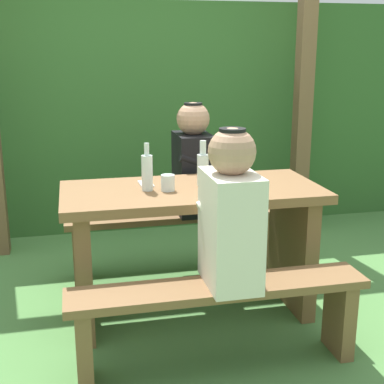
{
  "coord_description": "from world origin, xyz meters",
  "views": [
    {
      "loc": [
        -0.62,
        -2.73,
        1.47
      ],
      "look_at": [
        0.0,
        0.0,
        0.72
      ],
      "focal_mm": 50.01,
      "sensor_mm": 36.0,
      "label": 1
    }
  ],
  "objects_px": {
    "drinking_glass": "(168,183)",
    "bottle_left": "(237,168)",
    "picnic_table": "(192,229)",
    "person_white_shirt": "(231,214)",
    "cell_phone": "(146,184)",
    "bench_far": "(173,230)",
    "person_black_coat": "(193,163)",
    "bench_near": "(219,308)",
    "bottle_center": "(203,167)",
    "bottle_right": "(147,172)"
  },
  "relations": [
    {
      "from": "person_white_shirt",
      "to": "bottle_left",
      "type": "distance_m",
      "value": 0.63
    },
    {
      "from": "person_white_shirt",
      "to": "person_black_coat",
      "type": "bearing_deg",
      "value": 85.64
    },
    {
      "from": "person_black_coat",
      "to": "bottle_right",
      "type": "bearing_deg",
      "value": -123.83
    },
    {
      "from": "bench_near",
      "to": "bottle_right",
      "type": "distance_m",
      "value": 0.81
    },
    {
      "from": "bottle_center",
      "to": "bottle_right",
      "type": "bearing_deg",
      "value": -171.84
    },
    {
      "from": "bottle_left",
      "to": "cell_phone",
      "type": "distance_m",
      "value": 0.51
    },
    {
      "from": "picnic_table",
      "to": "drinking_glass",
      "type": "relative_size",
      "value": 16.24
    },
    {
      "from": "bench_near",
      "to": "bench_far",
      "type": "xyz_separation_m",
      "value": [
        0.0,
        1.12,
        0.0
      ]
    },
    {
      "from": "bottle_right",
      "to": "person_black_coat",
      "type": "bearing_deg",
      "value": 56.17
    },
    {
      "from": "bottle_right",
      "to": "bench_near",
      "type": "bearing_deg",
      "value": -66.46
    },
    {
      "from": "bench_near",
      "to": "cell_phone",
      "type": "relative_size",
      "value": 10.0
    },
    {
      "from": "person_black_coat",
      "to": "drinking_glass",
      "type": "xyz_separation_m",
      "value": [
        -0.27,
        -0.59,
        0.03
      ]
    },
    {
      "from": "bottle_left",
      "to": "bottle_right",
      "type": "distance_m",
      "value": 0.51
    },
    {
      "from": "bench_near",
      "to": "bottle_right",
      "type": "relative_size",
      "value": 5.5
    },
    {
      "from": "picnic_table",
      "to": "bench_near",
      "type": "bearing_deg",
      "value": -90.0
    },
    {
      "from": "person_white_shirt",
      "to": "bottle_right",
      "type": "bearing_deg",
      "value": 117.79
    },
    {
      "from": "bottle_right",
      "to": "picnic_table",
      "type": "bearing_deg",
      "value": 1.06
    },
    {
      "from": "bottle_right",
      "to": "cell_phone",
      "type": "bearing_deg",
      "value": 86.22
    },
    {
      "from": "bench_far",
      "to": "bottle_left",
      "type": "bearing_deg",
      "value": -63.71
    },
    {
      "from": "picnic_table",
      "to": "drinking_glass",
      "type": "distance_m",
      "value": 0.32
    },
    {
      "from": "person_black_coat",
      "to": "bottle_left",
      "type": "relative_size",
      "value": 3.27
    },
    {
      "from": "bench_far",
      "to": "person_black_coat",
      "type": "bearing_deg",
      "value": -1.41
    },
    {
      "from": "bench_far",
      "to": "cell_phone",
      "type": "relative_size",
      "value": 10.0
    },
    {
      "from": "person_white_shirt",
      "to": "bottle_right",
      "type": "xyz_separation_m",
      "value": [
        -0.29,
        0.55,
        0.09
      ]
    },
    {
      "from": "bottle_left",
      "to": "person_white_shirt",
      "type": "bearing_deg",
      "value": -109.88
    },
    {
      "from": "bench_far",
      "to": "person_black_coat",
      "type": "xyz_separation_m",
      "value": [
        0.13,
        -0.0,
        0.45
      ]
    },
    {
      "from": "bottle_left",
      "to": "bench_near",
      "type": "bearing_deg",
      "value": -113.87
    },
    {
      "from": "picnic_table",
      "to": "bottle_left",
      "type": "bearing_deg",
      "value": 6.71
    },
    {
      "from": "bottle_left",
      "to": "bottle_right",
      "type": "relative_size",
      "value": 0.86
    },
    {
      "from": "bench_near",
      "to": "bottle_left",
      "type": "xyz_separation_m",
      "value": [
        0.26,
        0.59,
        0.53
      ]
    },
    {
      "from": "bench_far",
      "to": "bottle_right",
      "type": "bearing_deg",
      "value": -113.21
    },
    {
      "from": "bottle_center",
      "to": "picnic_table",
      "type": "bearing_deg",
      "value": -150.02
    },
    {
      "from": "bench_near",
      "to": "cell_phone",
      "type": "distance_m",
      "value": 0.84
    },
    {
      "from": "drinking_glass",
      "to": "bottle_right",
      "type": "distance_m",
      "value": 0.12
    },
    {
      "from": "drinking_glass",
      "to": "cell_phone",
      "type": "relative_size",
      "value": 0.62
    },
    {
      "from": "bottle_center",
      "to": "person_white_shirt",
      "type": "bearing_deg",
      "value": -91.99
    },
    {
      "from": "person_white_shirt",
      "to": "bench_near",
      "type": "bearing_deg",
      "value": -176.15
    },
    {
      "from": "bench_far",
      "to": "drinking_glass",
      "type": "relative_size",
      "value": 16.24
    },
    {
      "from": "bench_near",
      "to": "drinking_glass",
      "type": "distance_m",
      "value": 0.73
    },
    {
      "from": "bottle_center",
      "to": "bench_far",
      "type": "bearing_deg",
      "value": 97.64
    },
    {
      "from": "person_white_shirt",
      "to": "cell_phone",
      "type": "distance_m",
      "value": 0.74
    },
    {
      "from": "person_black_coat",
      "to": "bottle_center",
      "type": "xyz_separation_m",
      "value": [
        -0.06,
        -0.52,
        0.08
      ]
    },
    {
      "from": "drinking_glass",
      "to": "bottle_left",
      "type": "distance_m",
      "value": 0.41
    },
    {
      "from": "person_white_shirt",
      "to": "picnic_table",
      "type": "bearing_deg",
      "value": 95.03
    },
    {
      "from": "bench_near",
      "to": "bottle_center",
      "type": "distance_m",
      "value": 0.81
    },
    {
      "from": "bottle_right",
      "to": "bottle_center",
      "type": "relative_size",
      "value": 1.02
    },
    {
      "from": "person_white_shirt",
      "to": "person_black_coat",
      "type": "distance_m",
      "value": 1.12
    },
    {
      "from": "person_black_coat",
      "to": "bottle_center",
      "type": "bearing_deg",
      "value": -97.09
    },
    {
      "from": "bench_far",
      "to": "person_white_shirt",
      "type": "height_order",
      "value": "person_white_shirt"
    },
    {
      "from": "person_black_coat",
      "to": "bottle_right",
      "type": "height_order",
      "value": "person_black_coat"
    }
  ]
}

